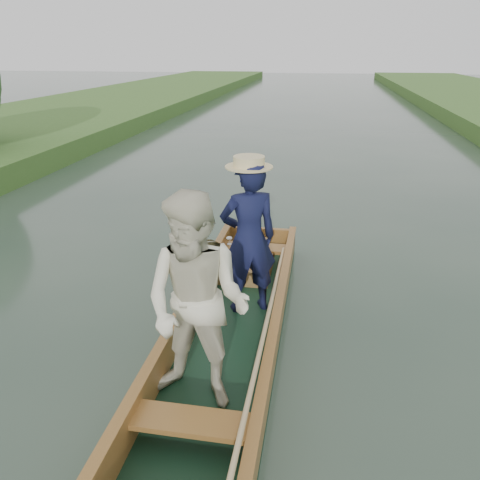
# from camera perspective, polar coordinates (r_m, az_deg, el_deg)

# --- Properties ---
(ground) EXTENTS (120.00, 120.00, 0.00)m
(ground) POSITION_cam_1_polar(r_m,az_deg,el_deg) (5.35, -1.12, -11.89)
(ground) COLOR #283D30
(ground) RESTS_ON ground
(trees_far) EXTENTS (21.26, 8.44, 4.41)m
(trees_far) POSITION_cam_1_polar(r_m,az_deg,el_deg) (8.29, -0.22, 18.44)
(trees_far) COLOR #47331E
(trees_far) RESTS_ON ground
(punt) EXTENTS (1.16, 5.19, 2.01)m
(punt) POSITION_cam_1_polar(r_m,az_deg,el_deg) (4.73, -2.05, -6.46)
(punt) COLOR black
(punt) RESTS_ON ground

